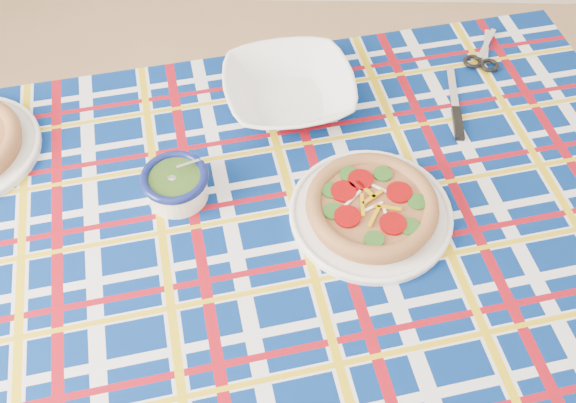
# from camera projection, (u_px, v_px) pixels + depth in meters

# --- Properties ---
(dining_table) EXTENTS (1.88, 1.41, 0.79)m
(dining_table) POSITION_uv_depth(u_px,v_px,m) (268.00, 254.00, 1.32)
(dining_table) COLOR brown
(dining_table) RESTS_ON floor
(tablecloth) EXTENTS (1.92, 1.45, 0.11)m
(tablecloth) POSITION_uv_depth(u_px,v_px,m) (267.00, 247.00, 1.30)
(tablecloth) COLOR navy
(tablecloth) RESTS_ON dining_table
(main_focaccia_plate) EXTENTS (0.43, 0.43, 0.06)m
(main_focaccia_plate) POSITION_uv_depth(u_px,v_px,m) (372.00, 206.00, 1.25)
(main_focaccia_plate) COLOR #9C5D37
(main_focaccia_plate) RESTS_ON tablecloth
(pesto_bowl) EXTENTS (0.15, 0.15, 0.08)m
(pesto_bowl) POSITION_uv_depth(u_px,v_px,m) (176.00, 183.00, 1.28)
(pesto_bowl) COLOR #1F3A0F
(pesto_bowl) RESTS_ON tablecloth
(serving_bowl) EXTENTS (0.35, 0.35, 0.07)m
(serving_bowl) POSITION_uv_depth(u_px,v_px,m) (289.00, 91.00, 1.44)
(serving_bowl) COLOR white
(serving_bowl) RESTS_ON tablecloth
(table_knife) EXTENTS (0.03, 0.25, 0.01)m
(table_knife) POSITION_uv_depth(u_px,v_px,m) (453.00, 90.00, 1.49)
(table_knife) COLOR silver
(table_knife) RESTS_ON tablecloth
(kitchen_scissors) EXTENTS (0.15, 0.21, 0.02)m
(kitchen_scissors) POSITION_uv_depth(u_px,v_px,m) (486.00, 44.00, 1.58)
(kitchen_scissors) COLOR silver
(kitchen_scissors) RESTS_ON tablecloth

